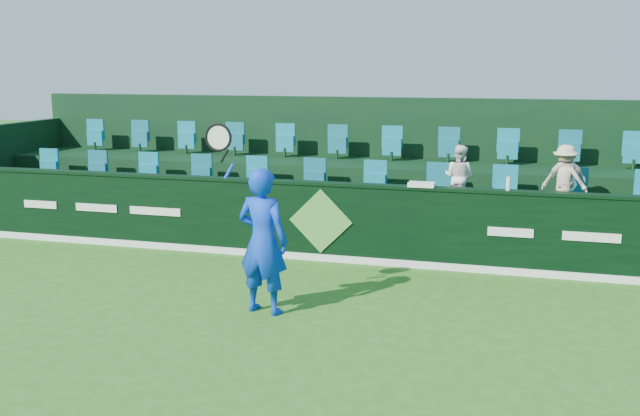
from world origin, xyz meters
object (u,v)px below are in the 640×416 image
(tennis_player, at_px, (263,240))
(towel, at_px, (421,184))
(spectator_middle, at_px, (566,181))
(spectator_right, at_px, (564,180))
(spectator_left, at_px, (459,177))
(drinks_bottle, at_px, (508,184))

(tennis_player, bearing_deg, towel, 57.99)
(spectator_middle, distance_m, spectator_right, 0.03)
(spectator_left, xyz_separation_m, drinks_bottle, (0.85, -1.12, 0.10))
(tennis_player, height_order, towel, tennis_player)
(tennis_player, height_order, drinks_bottle, tennis_player)
(drinks_bottle, bearing_deg, spectator_middle, 50.44)
(spectator_left, relative_size, drinks_bottle, 5.25)
(spectator_middle, xyz_separation_m, spectator_right, (-0.02, 0.00, 0.02))
(spectator_middle, xyz_separation_m, towel, (-2.29, -1.12, 0.01))
(tennis_player, relative_size, spectator_left, 2.33)
(drinks_bottle, bearing_deg, towel, 180.00)
(spectator_left, xyz_separation_m, spectator_middle, (1.78, 0.00, 0.01))
(towel, bearing_deg, tennis_player, -122.01)
(tennis_player, relative_size, drinks_bottle, 12.24)
(tennis_player, distance_m, spectator_left, 4.51)
(spectator_left, height_order, towel, spectator_left)
(tennis_player, height_order, spectator_right, tennis_player)
(tennis_player, relative_size, spectator_middle, 2.31)
(spectator_left, bearing_deg, tennis_player, 80.47)
(spectator_left, distance_m, spectator_middle, 1.78)
(spectator_right, bearing_deg, spectator_middle, -164.79)
(spectator_left, relative_size, towel, 2.65)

